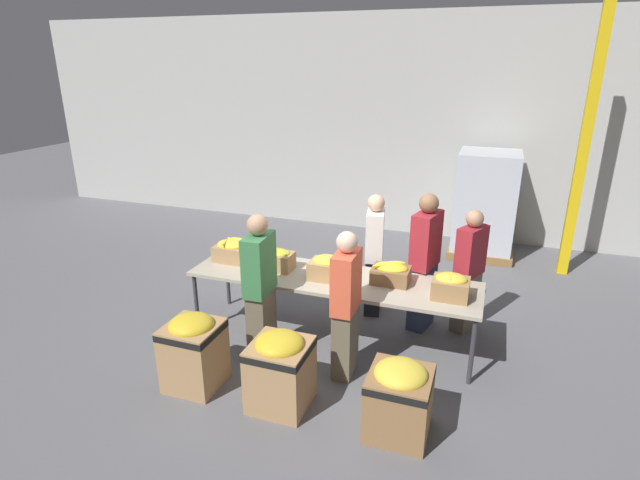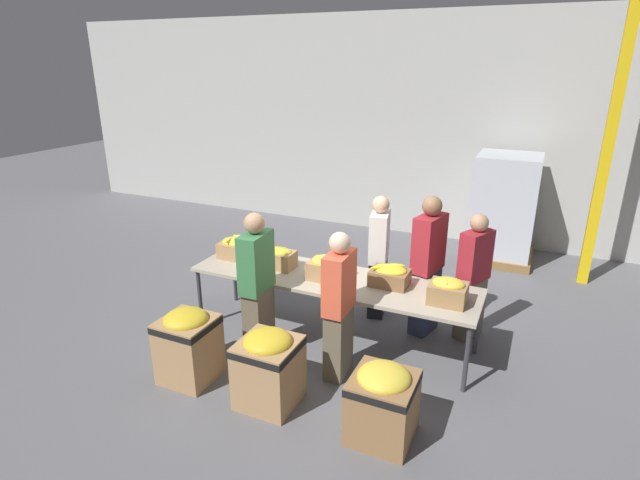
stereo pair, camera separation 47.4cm
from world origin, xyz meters
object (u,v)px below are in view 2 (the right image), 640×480
object	(u,v)px
sorting_table	(332,281)
donation_bin_2	(383,400)
volunteer_1	(339,307)
donation_bin_1	(269,366)
support_pillar	(607,150)
pallet_stack_0	(504,209)
volunteer_0	(473,277)
donation_bin_0	(188,343)
banana_box_1	(278,257)
banana_box_3	(390,275)
volunteer_4	(427,267)
banana_box_0	(236,247)
banana_box_4	(448,291)
volunteer_2	(379,257)
volunteer_3	(257,287)
banana_box_2	(326,267)

from	to	relation	value
sorting_table	donation_bin_2	distance (m)	1.76
volunteer_1	donation_bin_1	xyz separation A→B (m)	(-0.44, -0.71, -0.39)
support_pillar	pallet_stack_0	size ratio (longest dim) A/B	2.26
volunteer_1	volunteer_0	bearing A→B (deg)	-39.06
sorting_table	donation_bin_0	distance (m)	1.74
banana_box_1	volunteer_0	distance (m)	2.33
volunteer_0	volunteer_1	world-z (taller)	volunteer_1
banana_box_1	banana_box_3	xyz separation A→B (m)	(1.37, 0.08, -0.01)
volunteer_1	volunteer_4	size ratio (longest dim) A/B	0.93
volunteer_1	pallet_stack_0	bearing A→B (deg)	-16.38
banana_box_0	volunteer_0	distance (m)	2.93
banana_box_4	donation_bin_2	world-z (taller)	banana_box_4
banana_box_4	volunteer_2	bearing A→B (deg)	138.92
donation_bin_2	pallet_stack_0	size ratio (longest dim) A/B	0.40
volunteer_0	donation_bin_2	size ratio (longest dim) A/B	2.18
banana_box_4	volunteer_2	xyz separation A→B (m)	(-1.05, 0.91, -0.14)
volunteer_2	volunteer_0	bearing A→B (deg)	75.93
banana_box_1	banana_box_4	world-z (taller)	banana_box_4
volunteer_3	donation_bin_0	bearing A→B (deg)	147.35
donation_bin_1	donation_bin_2	world-z (taller)	donation_bin_1
banana_box_4	volunteer_1	world-z (taller)	volunteer_1
donation_bin_0	volunteer_0	bearing A→B (deg)	39.95
banana_box_1	banana_box_4	xyz separation A→B (m)	(2.05, -0.09, 0.00)
banana_box_2	support_pillar	xyz separation A→B (m)	(2.88, 3.14, 1.06)
banana_box_3	donation_bin_2	world-z (taller)	banana_box_3
volunteer_4	donation_bin_0	xyz separation A→B (m)	(-2.00, -2.00, -0.44)
banana_box_1	donation_bin_2	size ratio (longest dim) A/B	0.55
sorting_table	donation_bin_0	bearing A→B (deg)	-127.80
volunteer_2	volunteer_3	distance (m)	1.73
sorting_table	volunteer_4	distance (m)	1.16
banana_box_4	donation_bin_0	distance (m)	2.75
volunteer_3	donation_bin_0	size ratio (longest dim) A/B	2.13
donation_bin_2	banana_box_4	bearing A→B (deg)	77.95
banana_box_3	pallet_stack_0	world-z (taller)	pallet_stack_0
banana_box_3	support_pillar	xyz separation A→B (m)	(2.16, 3.00, 1.08)
volunteer_0	volunteer_4	size ratio (longest dim) A/B	0.90
banana_box_3	banana_box_1	bearing A→B (deg)	-176.64
donation_bin_2	pallet_stack_0	bearing A→B (deg)	84.27
volunteer_2	sorting_table	bearing A→B (deg)	-29.91
banana_box_4	donation_bin_0	world-z (taller)	banana_box_4
volunteer_4	donation_bin_2	distance (m)	2.06
volunteer_3	support_pillar	distance (m)	5.21
banana_box_1	banana_box_4	size ratio (longest dim) A/B	1.03
banana_box_4	donation_bin_1	distance (m)	1.98
donation_bin_1	support_pillar	bearing A→B (deg)	56.79
banana_box_3	volunteer_3	xyz separation A→B (m)	(-1.29, -0.72, -0.08)
banana_box_0	banana_box_1	xyz separation A→B (m)	(0.65, -0.07, -0.00)
donation_bin_1	volunteer_2	bearing A→B (deg)	80.27
banana_box_0	volunteer_4	bearing A→B (deg)	13.74
banana_box_4	pallet_stack_0	size ratio (longest dim) A/B	0.22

